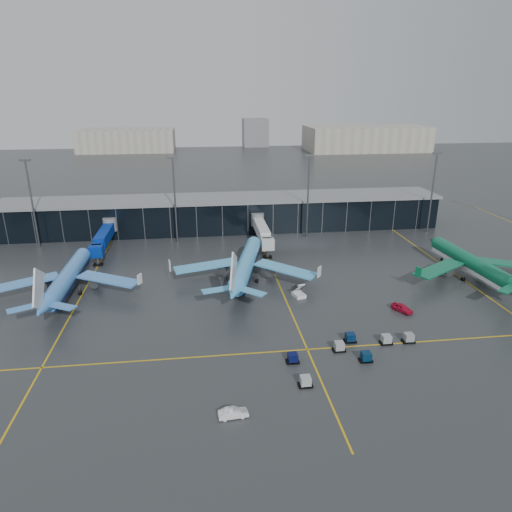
{
  "coord_description": "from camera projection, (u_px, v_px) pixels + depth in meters",
  "views": [
    {
      "loc": [
        -7.87,
        -83.56,
        43.14
      ],
      "look_at": [
        5.0,
        18.0,
        6.0
      ],
      "focal_mm": 32.0,
      "sensor_mm": 36.0,
      "label": 1
    }
  ],
  "objects": [
    {
      "name": "baggage_carts",
      "position": [
        351.0,
        351.0,
        78.96
      ],
      "size": [
        24.48,
        13.47,
        1.7
      ],
      "color": "black",
      "rests_on": "ground"
    },
    {
      "name": "jet_bridges",
      "position": [
        104.0,
        237.0,
        127.98
      ],
      "size": [
        94.0,
        27.5,
        7.2
      ],
      "color": "#595B60",
      "rests_on": "ground"
    },
    {
      "name": "taxi_lines",
      "position": [
        282.0,
        290.0,
        104.65
      ],
      "size": [
        220.0,
        120.0,
        0.02
      ],
      "color": "gold",
      "rests_on": "ground"
    },
    {
      "name": "terminal_pier",
      "position": [
        224.0,
        213.0,
        149.55
      ],
      "size": [
        142.0,
        17.0,
        10.7
      ],
      "color": "black",
      "rests_on": "ground"
    },
    {
      "name": "airliner_klm_near",
      "position": [
        246.0,
        254.0,
        109.06
      ],
      "size": [
        45.21,
        48.9,
        12.73
      ],
      "primitive_type": null,
      "rotation": [
        0.0,
        0.0,
        -0.24
      ],
      "color": "#45A4E4",
      "rests_on": "ground"
    },
    {
      "name": "ground",
      "position": [
        243.0,
        314.0,
        93.58
      ],
      "size": [
        600.0,
        600.0,
        0.0
      ],
      "primitive_type": "plane",
      "color": "#282B2D",
      "rests_on": "ground"
    },
    {
      "name": "distant_hangars",
      "position": [
        273.0,
        139.0,
        348.35
      ],
      "size": [
        260.0,
        71.0,
        22.0
      ],
      "color": "#B2AD99",
      "rests_on": "ground"
    },
    {
      "name": "mobile_airstair",
      "position": [
        299.0,
        293.0,
        101.39
      ],
      "size": [
        2.97,
        3.67,
        3.45
      ],
      "rotation": [
        0.0,
        0.0,
        0.27
      ],
      "color": "white",
      "rests_on": "ground"
    },
    {
      "name": "service_van_white",
      "position": [
        233.0,
        413.0,
        63.81
      ],
      "size": [
        4.37,
        1.9,
        1.4
      ],
      "primitive_type": "imported",
      "rotation": [
        0.0,
        0.0,
        1.67
      ],
      "color": "white",
      "rests_on": "ground"
    },
    {
      "name": "flood_masts",
      "position": [
        243.0,
        195.0,
        136.08
      ],
      "size": [
        203.0,
        0.5,
        25.5
      ],
      "color": "#595B60",
      "rests_on": "ground"
    },
    {
      "name": "airliner_aer_lingus",
      "position": [
        472.0,
        254.0,
        110.16
      ],
      "size": [
        37.34,
        41.92,
        12.28
      ],
      "primitive_type": null,
      "rotation": [
        0.0,
        0.0,
        0.06
      ],
      "color": "#0B633F",
      "rests_on": "ground"
    },
    {
      "name": "airliner_arkefly",
      "position": [
        66.0,
        267.0,
        101.77
      ],
      "size": [
        34.88,
        39.63,
        12.09
      ],
      "primitive_type": null,
      "rotation": [
        0.0,
        0.0,
        -0.01
      ],
      "color": "#4388DE",
      "rests_on": "ground"
    },
    {
      "name": "service_van_red",
      "position": [
        402.0,
        308.0,
        94.45
      ],
      "size": [
        3.93,
        5.0,
        1.6
      ],
      "primitive_type": "imported",
      "rotation": [
        0.0,
        0.0,
        0.51
      ],
      "color": "#B10D2A",
      "rests_on": "ground"
    }
  ]
}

